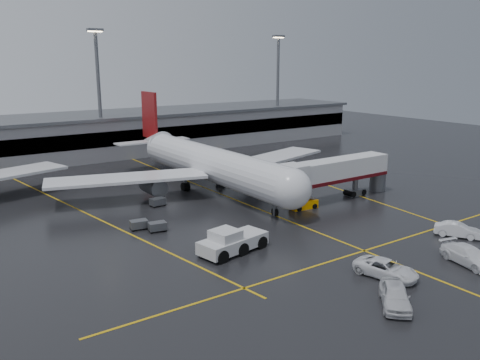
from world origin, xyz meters
TOP-DOWN VIEW (x-y plane):
  - ground at (0.00, 0.00)m, footprint 220.00×220.00m
  - apron_line_centre at (0.00, 0.00)m, footprint 0.25×90.00m
  - apron_line_stop at (0.00, -22.00)m, footprint 60.00×0.25m
  - apron_line_left at (-20.00, 10.00)m, footprint 9.99×69.35m
  - apron_line_right at (18.00, 10.00)m, footprint 7.57×69.64m
  - terminal at (0.00, 47.93)m, footprint 122.00×19.00m
  - light_mast_mid at (-5.00, 42.00)m, footprint 3.00×1.20m
  - light_mast_right at (40.00, 42.00)m, footprint 3.00×1.20m
  - main_airliner at (0.00, 9.70)m, footprint 48.80×45.60m
  - jet_bridge at (11.87, -6.00)m, footprint 19.90×3.40m
  - pushback_tractor at (-11.68, -14.34)m, footprint 8.11×4.50m
  - belt_loader at (5.17, -6.77)m, footprint 3.93×2.14m
  - service_van_a at (-3.42, -27.56)m, footprint 3.93×6.35m
  - service_van_b at (5.61, -30.27)m, footprint 3.83×6.54m
  - service_van_c at (11.95, -25.08)m, footprint 3.93×5.15m
  - service_van_d at (-7.32, -31.63)m, footprint 5.38×5.44m
  - baggage_cart_a at (-15.13, -3.93)m, footprint 2.19×1.63m
  - baggage_cart_b at (-16.61, -2.01)m, footprint 2.18×1.60m
  - baggage_cart_c at (-10.51, 5.58)m, footprint 2.11×1.48m

SIDE VIEW (x-z plane):
  - ground at x=0.00m, z-range 0.00..0.00m
  - apron_line_centre at x=0.00m, z-range 0.00..0.02m
  - apron_line_stop at x=0.00m, z-range 0.00..0.02m
  - apron_line_left at x=-20.00m, z-range 0.00..0.02m
  - apron_line_right at x=18.00m, z-range 0.00..0.02m
  - belt_loader at x=5.17m, z-range -0.60..1.78m
  - baggage_cart_a at x=-15.13m, z-range 0.07..1.19m
  - baggage_cart_b at x=-16.61m, z-range 0.07..1.19m
  - baggage_cart_c at x=-10.51m, z-range 0.07..1.19m
  - service_van_c at x=11.95m, z-range 0.00..1.63m
  - service_van_a at x=-3.42m, z-range 0.00..1.64m
  - service_van_b at x=5.61m, z-range 0.00..1.78m
  - service_van_d at x=-7.32m, z-range 0.00..1.86m
  - pushback_tractor at x=-11.68m, z-range -0.28..2.47m
  - jet_bridge at x=11.87m, z-range 0.91..6.96m
  - main_airliner at x=0.00m, z-range -2.84..11.26m
  - terminal at x=0.00m, z-range 0.02..8.62m
  - light_mast_mid at x=-5.00m, z-range 1.75..27.20m
  - light_mast_right at x=40.00m, z-range 1.75..27.20m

